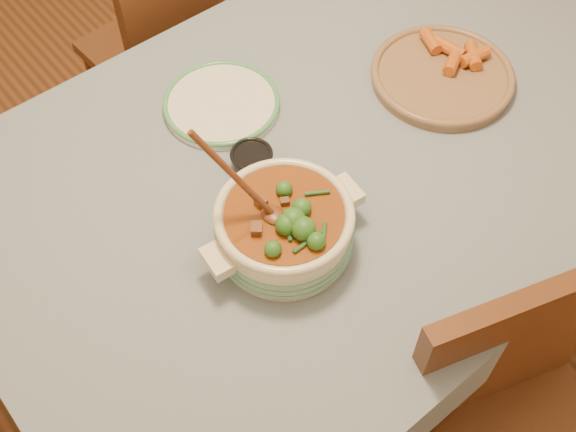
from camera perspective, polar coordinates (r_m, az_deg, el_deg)
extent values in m
plane|color=#442813|center=(2.20, 3.21, -7.08)|extent=(4.50, 4.50, 0.00)
cube|color=brown|center=(1.60, 4.41, 5.27)|extent=(1.60, 1.00, 0.05)
cube|color=slate|center=(1.57, 4.48, 5.93)|extent=(1.68, 1.08, 0.01)
cylinder|color=brown|center=(1.96, -21.49, -5.09)|extent=(0.07, 0.07, 0.70)
cylinder|color=brown|center=(2.45, 10.06, 13.69)|extent=(0.07, 0.07, 0.70)
cylinder|color=beige|center=(1.36, -0.30, -1.07)|extent=(0.28, 0.28, 0.10)
torus|color=beige|center=(1.32, -0.31, 0.15)|extent=(0.26, 0.26, 0.02)
cube|color=beige|center=(1.40, 4.65, 1.93)|extent=(0.05, 0.07, 0.03)
cube|color=beige|center=(1.31, -5.60, -3.53)|extent=(0.05, 0.07, 0.03)
cylinder|color=brown|center=(1.33, -0.31, -0.01)|extent=(0.22, 0.22, 0.02)
cylinder|color=silver|center=(1.63, -5.26, 8.76)|extent=(0.33, 0.33, 0.02)
torus|color=#45985E|center=(1.63, -5.29, 8.96)|extent=(0.26, 0.26, 0.01)
cylinder|color=black|center=(1.50, -2.88, 4.38)|extent=(0.10, 0.10, 0.04)
torus|color=black|center=(1.49, -2.91, 4.92)|extent=(0.09, 0.09, 0.01)
cylinder|color=black|center=(1.49, -2.90, 4.70)|extent=(0.07, 0.07, 0.01)
cylinder|color=#86654A|center=(1.72, 12.06, 10.66)|extent=(0.42, 0.42, 0.02)
torus|color=#86654A|center=(1.71, 12.13, 10.94)|extent=(0.33, 0.33, 0.02)
cube|color=#56311A|center=(2.31, -10.03, 12.78)|extent=(0.41, 0.41, 0.04)
cube|color=#56311A|center=(2.06, -7.93, 14.72)|extent=(0.39, 0.06, 0.41)
cylinder|color=#56311A|center=(2.62, -8.58, 12.88)|extent=(0.04, 0.04, 0.41)
cylinder|color=#56311A|center=(2.51, -14.66, 9.21)|extent=(0.04, 0.04, 0.41)
cylinder|color=#56311A|center=(2.42, -3.80, 9.10)|extent=(0.04, 0.04, 0.41)
cylinder|color=#56311A|center=(2.30, -10.17, 5.00)|extent=(0.04, 0.04, 0.41)
cube|color=#56311A|center=(1.47, 16.66, -10.13)|extent=(0.40, 0.16, 0.44)
cylinder|color=#56311A|center=(1.92, 18.10, -13.94)|extent=(0.04, 0.04, 0.44)
cylinder|color=#56311A|center=(2.75, 17.81, 14.28)|extent=(0.04, 0.04, 0.50)
cylinder|color=#56311A|center=(2.45, 14.40, 9.45)|extent=(0.04, 0.04, 0.50)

